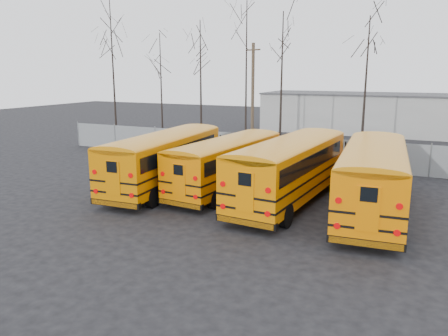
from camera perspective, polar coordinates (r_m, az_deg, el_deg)
The scene contains 14 objects.
ground at distance 19.69m, azimuth 0.95°, elevation -6.35°, with size 120.00×120.00×0.00m, color black.
fence at distance 30.48m, azimuth 10.16°, elevation 2.15°, with size 40.00×0.04×2.00m, color gray.
distant_building at distance 49.55m, azimuth 18.49°, elevation 6.78°, with size 22.00×8.00×4.00m, color #AEAEA9.
bus_a at distance 24.32m, azimuth -7.51°, elevation 1.69°, with size 3.24×11.39×3.15m.
bus_b at distance 23.62m, azimuth 0.64°, elevation 1.15°, with size 3.29×10.64×2.93m.
bus_c at distance 21.71m, azimuth 8.87°, elevation 0.48°, with size 3.57×11.73×3.24m.
bus_d at distance 20.79m, azimuth 18.96°, elevation -0.57°, with size 3.54×11.76×3.25m.
utility_pole_left at distance 38.39m, azimuth 3.77°, elevation 9.66°, with size 1.48×0.71×8.76m.
tree_0 at distance 42.33m, azimuth -14.27°, elevation 12.12°, with size 0.26×0.26×12.76m, color black.
tree_1 at distance 41.07m, azimuth -8.20°, elevation 10.29°, with size 0.26×0.26×9.78m, color black.
tree_2 at distance 39.61m, azimuth -3.05°, elevation 11.02°, with size 0.26×0.26×10.75m, color black.
tree_3 at distance 36.30m, azimuth 2.92°, elevation 12.62°, with size 0.26×0.26×12.93m, color black.
tree_4 at distance 35.38m, azimuth 7.51°, elevation 10.88°, with size 0.26×0.26×10.89m, color black.
tree_5 at distance 35.33m, azimuth 17.99°, elevation 10.00°, with size 0.26×0.26×10.40m, color black.
Camera 1 is at (7.55, -17.04, 6.34)m, focal length 35.00 mm.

